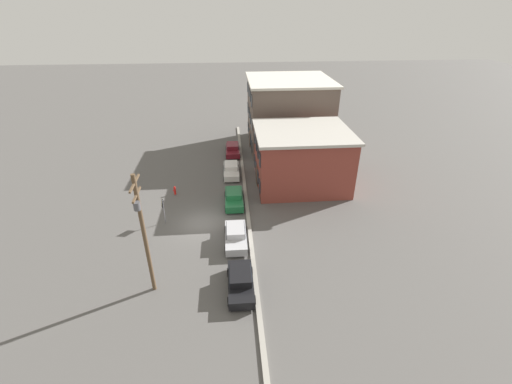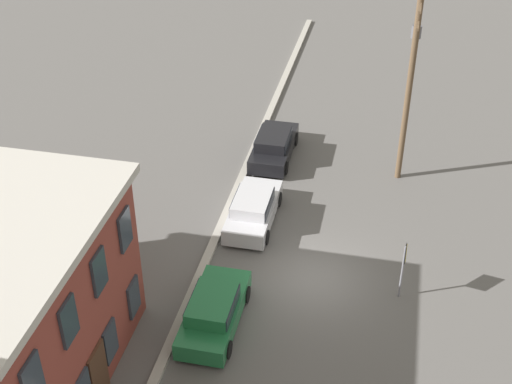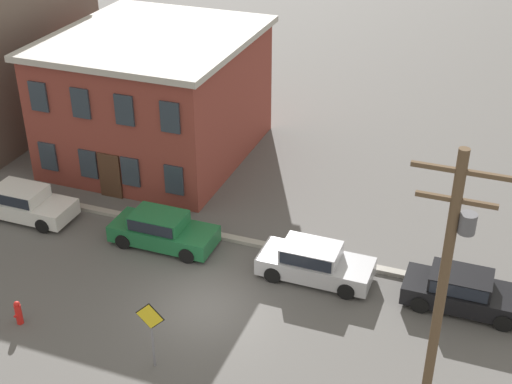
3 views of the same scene
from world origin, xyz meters
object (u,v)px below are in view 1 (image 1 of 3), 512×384
object	(u,v)px
car_green	(234,197)
car_black	(241,281)
caution_sign	(163,207)
utility_pole	(143,230)
car_white	(231,169)
car_silver	(236,235)
car_maroon	(233,149)
fire_hydrant	(175,190)

from	to	relation	value
car_green	car_black	bearing A→B (deg)	0.75
car_black	caution_sign	size ratio (longest dim) A/B	1.68
car_black	utility_pole	xyz separation A→B (m)	(-0.43, -6.24, 4.45)
car_white	car_silver	bearing A→B (deg)	0.58
car_black	utility_pole	size ratio (longest dim) A/B	0.48
car_maroon	car_green	distance (m)	13.31
car_silver	car_black	xyz separation A→B (m)	(5.60, 0.18, 0.00)
car_maroon	fire_hydrant	bearing A→B (deg)	-30.87
car_green	car_maroon	bearing A→B (deg)	179.31
utility_pole	car_green	bearing A→B (deg)	152.57
car_white	fire_hydrant	xyz separation A→B (m)	(4.28, -6.18, -0.27)
car_green	utility_pole	world-z (taller)	utility_pole
car_white	fire_hydrant	bearing A→B (deg)	-55.33
car_black	caution_sign	bearing A→B (deg)	-143.50
car_green	caution_sign	bearing A→B (deg)	-65.17
car_green	fire_hydrant	world-z (taller)	car_green
caution_sign	fire_hydrant	size ratio (longest dim) A/B	2.72
caution_sign	car_silver	bearing A→B (deg)	61.88
car_black	fire_hydrant	xyz separation A→B (m)	(-14.59, -6.49, -0.27)
car_black	fire_hydrant	distance (m)	15.97
caution_sign	fire_hydrant	bearing A→B (deg)	177.48
caution_sign	utility_pole	size ratio (longest dim) A/B	0.28
car_green	car_black	size ratio (longest dim) A/B	1.00
car_silver	utility_pole	size ratio (longest dim) A/B	0.48
car_maroon	car_silver	world-z (taller)	same
car_green	utility_pole	distance (m)	13.93
car_maroon	car_black	distance (m)	25.45
car_white	utility_pole	xyz separation A→B (m)	(18.44, -5.93, 4.45)
car_white	car_green	bearing A→B (deg)	1.28
car_maroon	fire_hydrant	world-z (taller)	car_maroon
car_silver	fire_hydrant	bearing A→B (deg)	-144.93
car_green	fire_hydrant	distance (m)	6.80
car_white	car_black	size ratio (longest dim) A/B	1.00
car_white	car_silver	world-z (taller)	same
car_green	car_black	xyz separation A→B (m)	(12.14, 0.16, 0.00)
fire_hydrant	car_maroon	bearing A→B (deg)	149.13
car_maroon	car_white	bearing A→B (deg)	-2.70
car_maroon	car_white	xyz separation A→B (m)	(6.58, -0.31, 0.00)
caution_sign	car_black	bearing A→B (deg)	36.50
car_silver	fire_hydrant	size ratio (longest dim) A/B	4.58
car_white	utility_pole	distance (m)	19.88
car_black	car_green	bearing A→B (deg)	-179.25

